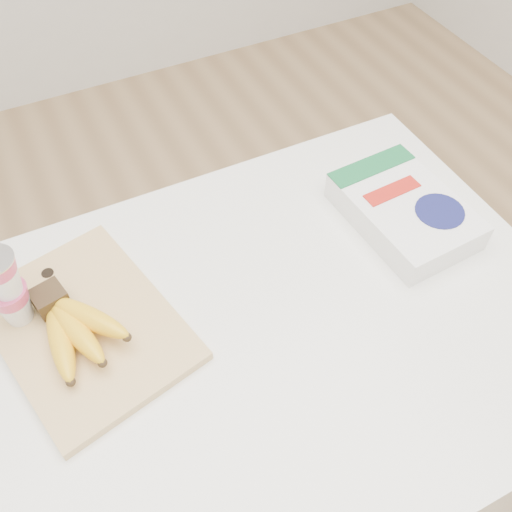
{
  "coord_description": "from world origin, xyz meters",
  "views": [
    {
      "loc": [
        -0.17,
        -0.42,
        1.56
      ],
      "look_at": [
        0.09,
        0.1,
        0.85
      ],
      "focal_mm": 40.0,
      "sensor_mm": 36.0,
      "label": 1
    }
  ],
  "objects_px": {
    "yogurt_stack": "(6,288)",
    "cereal_box": "(404,211)",
    "table": "(240,441)",
    "cutting_board": "(86,326)",
    "bananas": "(72,326)"
  },
  "relations": [
    {
      "from": "table",
      "to": "cereal_box",
      "type": "distance_m",
      "value": 0.58
    },
    {
      "from": "table",
      "to": "bananas",
      "type": "height_order",
      "value": "bananas"
    },
    {
      "from": "yogurt_stack",
      "to": "cereal_box",
      "type": "bearing_deg",
      "value": -7.09
    },
    {
      "from": "table",
      "to": "cereal_box",
      "type": "bearing_deg",
      "value": 13.6
    },
    {
      "from": "yogurt_stack",
      "to": "cereal_box",
      "type": "distance_m",
      "value": 0.66
    },
    {
      "from": "cutting_board",
      "to": "yogurt_stack",
      "type": "height_order",
      "value": "yogurt_stack"
    },
    {
      "from": "bananas",
      "to": "cereal_box",
      "type": "xyz_separation_m",
      "value": [
        0.59,
        -0.01,
        -0.01
      ]
    },
    {
      "from": "cutting_board",
      "to": "cereal_box",
      "type": "distance_m",
      "value": 0.57
    },
    {
      "from": "bananas",
      "to": "cereal_box",
      "type": "distance_m",
      "value": 0.59
    },
    {
      "from": "bananas",
      "to": "yogurt_stack",
      "type": "distance_m",
      "value": 0.11
    },
    {
      "from": "cutting_board",
      "to": "cereal_box",
      "type": "bearing_deg",
      "value": -15.65
    },
    {
      "from": "cutting_board",
      "to": "cereal_box",
      "type": "relative_size",
      "value": 1.28
    },
    {
      "from": "bananas",
      "to": "cereal_box",
      "type": "relative_size",
      "value": 0.7
    },
    {
      "from": "bananas",
      "to": "cutting_board",
      "type": "bearing_deg",
      "value": 37.98
    },
    {
      "from": "bananas",
      "to": "table",
      "type": "bearing_deg",
      "value": -25.84
    }
  ]
}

